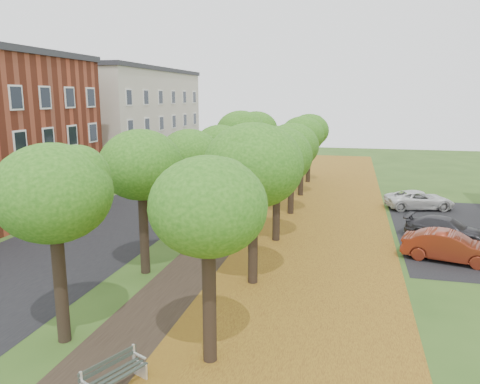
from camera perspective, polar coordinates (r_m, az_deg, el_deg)
The scene contains 13 objects.
ground at distance 15.43m, azimuth -13.41°, elevation -18.11°, with size 120.00×120.00×0.00m, color #2D4C19.
street_asphalt at distance 31.15m, azimuth -13.36°, elevation -2.80°, with size 8.00×70.00×0.01m, color black.
footpath at distance 28.62m, azimuth 0.21°, elevation -3.75°, with size 3.20×70.00×0.01m, color black.
leaf_verge at distance 27.94m, azimuth 10.26°, elevation -4.32°, with size 7.50×70.00×0.01m, color olive.
parking_lot at distance 29.74m, azimuth 27.00°, elevation -4.46°, with size 9.00×16.00×0.01m, color black.
tree_row_west at distance 28.36m, azimuth -4.14°, elevation 5.23°, with size 3.63×33.63×6.03m.
tree_row_east at distance 27.30m, azimuth 5.55°, elevation 4.96°, with size 3.63×33.63×6.03m.
building_cream at distance 50.63m, azimuth -14.13°, elevation 8.55°, with size 10.30×20.30×10.40m.
bench at distance 13.47m, azimuth -15.12°, elevation -20.76°, with size 1.22×1.86×0.86m.
car_silver at distance 24.63m, azimuth 23.92°, elevation -5.83°, with size 1.47×3.64×1.24m, color #A7A6AB.
car_red at distance 24.01m, azimuth 24.20°, elevation -6.10°, with size 1.47×4.23×1.39m, color maroon.
car_grey at distance 27.33m, azimuth 23.87°, elevation -4.17°, with size 1.73×4.26×1.24m, color #2E2E32.
car_white at distance 34.25m, azimuth 21.02°, elevation -0.90°, with size 2.09×4.53×1.26m, color silver.
Camera 1 is at (6.35, -11.86, 7.56)m, focal length 35.00 mm.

